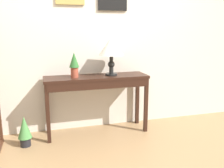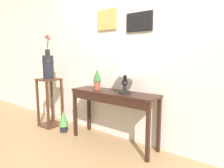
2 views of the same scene
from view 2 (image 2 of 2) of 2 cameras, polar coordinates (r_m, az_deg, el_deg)
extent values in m
cube|color=beige|center=(2.86, 5.33, 10.74)|extent=(9.00, 0.10, 2.80)
cube|color=tan|center=(3.07, -1.53, 18.64)|extent=(0.36, 0.02, 0.31)
cube|color=#5056B0|center=(3.07, -1.59, 18.66)|extent=(0.29, 0.01, 0.25)
cube|color=black|center=(2.74, 8.11, 17.88)|extent=(0.39, 0.02, 0.25)
cube|color=#884E5F|center=(2.74, 8.05, 17.90)|extent=(0.31, 0.01, 0.20)
cube|color=black|center=(2.73, 0.34, -2.62)|extent=(1.34, 0.38, 0.03)
cube|color=black|center=(2.61, -1.89, -4.63)|extent=(1.28, 0.03, 0.10)
cube|color=black|center=(3.13, -10.91, -8.64)|extent=(0.04, 0.04, 0.74)
cube|color=black|center=(2.39, 10.68, -14.13)|extent=(0.04, 0.04, 0.74)
cube|color=black|center=(3.34, -6.89, -7.48)|extent=(0.04, 0.04, 0.74)
cube|color=black|center=(2.66, 13.77, -11.89)|extent=(0.04, 0.04, 0.74)
cylinder|color=black|center=(2.61, 3.86, -2.48)|extent=(0.16, 0.16, 0.02)
cylinder|color=black|center=(2.60, 3.88, -0.91)|extent=(0.06, 0.06, 0.12)
sphere|color=black|center=(2.59, 3.89, 0.39)|extent=(0.09, 0.09, 0.09)
cylinder|color=black|center=(2.58, 3.90, 1.70)|extent=(0.05, 0.05, 0.12)
cone|color=white|center=(2.57, 3.94, 5.60)|extent=(0.32, 0.32, 0.23)
cylinder|color=#9E4733|center=(2.88, -4.44, -0.40)|extent=(0.10, 0.10, 0.13)
cone|color=#2D662D|center=(2.86, -4.47, 2.71)|extent=(0.12, 0.12, 0.18)
cube|color=#472819|center=(3.62, -18.30, 1.32)|extent=(0.35, 0.35, 0.03)
cube|color=#472819|center=(3.81, -17.71, -11.43)|extent=(0.35, 0.35, 0.03)
cube|color=#472819|center=(3.74, -21.24, -5.22)|extent=(0.04, 0.03, 0.82)
cube|color=#472819|center=(3.49, -18.62, -6.03)|extent=(0.04, 0.03, 0.82)
cube|color=#472819|center=(3.90, -17.45, -4.48)|extent=(0.04, 0.04, 0.82)
cube|color=#472819|center=(3.66, -14.69, -5.20)|extent=(0.04, 0.04, 0.82)
cylinder|color=black|center=(3.60, -18.46, 4.81)|extent=(0.19, 0.19, 0.41)
sphere|color=black|center=(3.60, -18.53, 6.25)|extent=(0.20, 0.20, 0.20)
cylinder|color=black|center=(3.59, -18.66, 8.90)|extent=(0.08, 0.08, 0.10)
cylinder|color=#235128|center=(3.58, -18.49, 11.26)|extent=(0.06, 0.01, 0.19)
sphere|color=#B7473D|center=(3.56, -18.28, 12.82)|extent=(0.06, 0.06, 0.06)
cylinder|color=#235128|center=(3.64, -18.81, 11.46)|extent=(0.07, 0.05, 0.23)
sphere|color=#B7473D|center=(3.68, -18.93, 13.16)|extent=(0.06, 0.06, 0.06)
cylinder|color=#235128|center=(3.61, -18.65, 11.61)|extent=(0.02, 0.04, 0.24)
sphere|color=#B7473D|center=(3.63, -18.60, 13.49)|extent=(0.05, 0.05, 0.05)
cylinder|color=black|center=(3.43, -14.16, -12.83)|extent=(0.12, 0.12, 0.11)
cone|color=#478442|center=(3.37, -14.27, -9.85)|extent=(0.16, 0.16, 0.26)
camera|label=1|loc=(2.50, -76.50, 4.41)|focal=40.34mm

